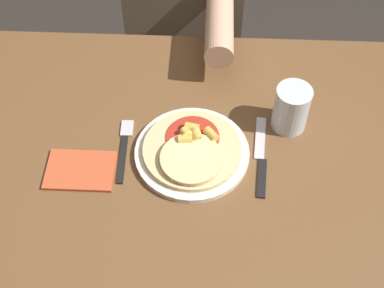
% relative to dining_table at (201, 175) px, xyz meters
% --- Properties ---
extents(ground_plane, '(8.00, 8.00, 0.00)m').
position_rel_dining_table_xyz_m(ground_plane, '(0.00, 0.00, -0.63)').
color(ground_plane, '#2D2823').
extents(dining_table, '(1.22, 0.73, 0.76)m').
position_rel_dining_table_xyz_m(dining_table, '(0.00, 0.00, 0.00)').
color(dining_table, brown).
rests_on(dining_table, ground_plane).
extents(plate, '(0.25, 0.25, 0.01)m').
position_rel_dining_table_xyz_m(plate, '(-0.02, -0.03, 0.13)').
color(plate, silver).
rests_on(plate, dining_table).
extents(pizza, '(0.22, 0.22, 0.04)m').
position_rel_dining_table_xyz_m(pizza, '(-0.02, -0.03, 0.15)').
color(pizza, '#E0C689').
rests_on(pizza, plate).
extents(fork, '(0.03, 0.18, 0.00)m').
position_rel_dining_table_xyz_m(fork, '(-0.17, -0.01, 0.12)').
color(fork, black).
rests_on(fork, dining_table).
extents(knife, '(0.03, 0.22, 0.00)m').
position_rel_dining_table_xyz_m(knife, '(0.13, -0.03, 0.12)').
color(knife, black).
rests_on(knife, dining_table).
extents(drinking_glass, '(0.08, 0.08, 0.11)m').
position_rel_dining_table_xyz_m(drinking_glass, '(0.20, 0.07, 0.18)').
color(drinking_glass, silver).
rests_on(drinking_glass, dining_table).
extents(napkin, '(0.15, 0.10, 0.01)m').
position_rel_dining_table_xyz_m(napkin, '(-0.26, -0.08, 0.13)').
color(napkin, '#C6512D').
rests_on(napkin, dining_table).
extents(person_diner, '(0.35, 0.52, 1.18)m').
position_rel_dining_table_xyz_m(person_diner, '(-0.07, 0.59, 0.05)').
color(person_diner, '#2D2D38').
rests_on(person_diner, ground_plane).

